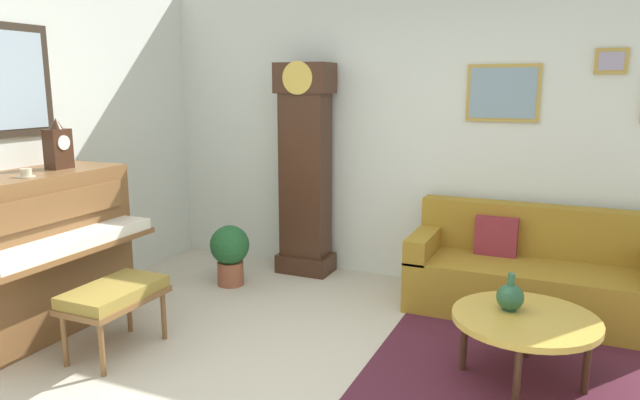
{
  "coord_description": "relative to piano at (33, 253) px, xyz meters",
  "views": [
    {
      "loc": [
        1.35,
        -2.81,
        1.82
      ],
      "look_at": [
        -0.32,
        0.94,
        1.0
      ],
      "focal_mm": 32.34,
      "sensor_mm": 36.0,
      "label": 1
    }
  ],
  "objects": [
    {
      "name": "piano_bench",
      "position": [
        0.79,
        -0.03,
        -0.2
      ],
      "size": [
        0.42,
        0.7,
        0.48
      ],
      "color": "brown",
      "rests_on": "ground_plane"
    },
    {
      "name": "couch",
      "position": [
        3.33,
        1.9,
        -0.29
      ],
      "size": [
        1.9,
        0.8,
        0.84
      ],
      "color": "olive",
      "rests_on": "ground_plane"
    },
    {
      "name": "area_rug",
      "position": [
        3.48,
        0.72,
        -0.6
      ],
      "size": [
        2.1,
        1.5,
        0.01
      ],
      "primitive_type": "cube",
      "color": "#4C1E2D",
      "rests_on": "ground_plane"
    },
    {
      "name": "piano",
      "position": [
        0.0,
        0.0,
        0.0
      ],
      "size": [
        0.87,
        1.44,
        1.19
      ],
      "color": "brown",
      "rests_on": "ground_plane"
    },
    {
      "name": "mantel_clock",
      "position": [
        0.0,
        0.31,
        0.76
      ],
      "size": [
        0.13,
        0.18,
        0.38
      ],
      "color": "#3D2316",
      "rests_on": "piano"
    },
    {
      "name": "grandfather_clock",
      "position": [
        1.23,
        2.08,
        0.36
      ],
      "size": [
        0.52,
        0.34,
        2.03
      ],
      "color": "#3D2316",
      "rests_on": "ground_plane"
    },
    {
      "name": "potted_plant",
      "position": [
        0.76,
        1.45,
        -0.28
      ],
      "size": [
        0.36,
        0.36,
        0.56
      ],
      "color": "#935138",
      "rests_on": "ground_plane"
    },
    {
      "name": "wall_back",
      "position": [
        2.25,
        2.36,
        0.8
      ],
      "size": [
        5.3,
        0.13,
        2.8
      ],
      "color": "silver",
      "rests_on": "ground_plane"
    },
    {
      "name": "green_jug",
      "position": [
        3.28,
        0.74,
        -0.08
      ],
      "size": [
        0.17,
        0.17,
        0.24
      ],
      "color": "#234C33",
      "rests_on": "coffee_table"
    },
    {
      "name": "coffee_table",
      "position": [
        3.38,
        0.68,
        -0.2
      ],
      "size": [
        0.88,
        0.88,
        0.43
      ],
      "color": "gold",
      "rests_on": "ground_plane"
    },
    {
      "name": "teacup",
      "position": [
        0.13,
        -0.09,
        0.61
      ],
      "size": [
        0.12,
        0.12,
        0.06
      ],
      "color": "beige",
      "rests_on": "piano"
    }
  ]
}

